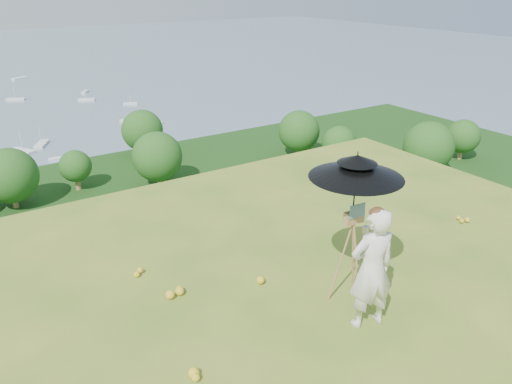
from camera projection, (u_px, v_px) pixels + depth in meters
ground at (356, 364)px, 6.25m from camera, size 14.00×14.00×0.00m
forest_slope at (57, 384)px, 44.65m from camera, size 140.00×56.00×22.00m
shoreline_tier at (4, 258)px, 78.23m from camera, size 170.00×28.00×8.00m
slope_trees at (29, 248)px, 39.13m from camera, size 110.00×50.00×6.00m
wildflowers at (342, 349)px, 6.42m from camera, size 10.00×10.50×0.12m
painter at (372, 269)px, 6.63m from camera, size 0.73×0.57×1.79m
field_easel at (351, 253)px, 7.21m from camera, size 0.65×0.65×1.59m
sun_umbrella at (355, 187)px, 6.83m from camera, size 1.34×1.34×1.02m
painter_cap at (378, 212)px, 6.30m from camera, size 0.24×0.28×0.10m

